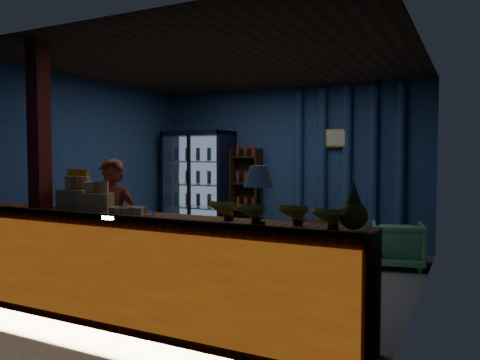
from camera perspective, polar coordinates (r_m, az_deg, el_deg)
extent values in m
plane|color=#515154|center=(6.03, -1.80, -11.18)|extent=(4.60, 4.60, 0.00)
plane|color=navy|center=(7.85, 5.91, 1.69)|extent=(4.60, 0.00, 4.60)
plane|color=navy|center=(4.06, -16.90, 0.37)|extent=(4.60, 0.00, 4.60)
plane|color=navy|center=(7.24, -18.01, 1.45)|extent=(0.00, 4.40, 4.40)
plane|color=navy|center=(5.16, 21.22, 0.83)|extent=(0.00, 4.40, 4.40)
plane|color=#472D19|center=(5.95, -1.84, 13.87)|extent=(4.60, 4.60, 0.00)
cube|color=brown|center=(4.39, -13.98, -10.28)|extent=(4.40, 0.55, 0.95)
cube|color=red|center=(4.18, -16.63, -10.99)|extent=(4.35, 0.02, 0.81)
cube|color=#321910|center=(4.11, -16.54, -4.22)|extent=(4.40, 0.04, 0.04)
cube|color=maroon|center=(5.03, -23.19, 0.74)|extent=(0.16, 0.16, 2.60)
cube|color=black|center=(8.47, -4.14, -0.58)|extent=(1.20, 0.06, 1.90)
cube|color=black|center=(8.56, -8.34, -0.56)|extent=(0.06, 0.60, 1.90)
cube|color=black|center=(7.96, -1.62, -0.80)|extent=(0.06, 0.60, 1.90)
cube|color=black|center=(8.23, -5.13, 5.65)|extent=(1.20, 0.60, 0.08)
cube|color=black|center=(8.35, -5.07, -6.92)|extent=(1.20, 0.60, 0.08)
cube|color=#99B2D8|center=(8.43, -4.31, -0.59)|extent=(1.08, 0.02, 1.74)
cube|color=white|center=(8.01, -6.16, -0.79)|extent=(1.12, 0.02, 1.78)
cube|color=black|center=(7.99, -6.24, -0.80)|extent=(0.05, 0.05, 1.80)
cube|color=silver|center=(8.33, -5.08, -6.04)|extent=(1.08, 0.48, 0.02)
cylinder|color=maroon|center=(8.55, -7.65, -4.94)|extent=(0.07, 0.07, 0.22)
cylinder|color=#186219|center=(8.43, -6.38, -5.05)|extent=(0.07, 0.07, 0.22)
cylinder|color=#9C9E18|center=(8.31, -5.08, -5.16)|extent=(0.07, 0.07, 0.22)
cylinder|color=#241856|center=(8.19, -3.74, -5.27)|extent=(0.07, 0.07, 0.22)
cylinder|color=maroon|center=(8.08, -2.36, -5.38)|extent=(0.07, 0.07, 0.22)
cube|color=silver|center=(8.28, -5.09, -3.31)|extent=(1.08, 0.48, 0.02)
cylinder|color=#186219|center=(8.51, -7.67, -2.27)|extent=(0.07, 0.07, 0.22)
cylinder|color=#9C9E18|center=(8.38, -6.40, -2.34)|extent=(0.07, 0.07, 0.22)
cylinder|color=#241856|center=(8.26, -5.09, -2.41)|extent=(0.07, 0.07, 0.22)
cylinder|color=maroon|center=(8.15, -3.75, -2.48)|extent=(0.07, 0.07, 0.22)
cylinder|color=maroon|center=(8.03, -2.37, -2.55)|extent=(0.07, 0.07, 0.22)
cube|color=silver|center=(8.24, -5.10, -0.54)|extent=(1.08, 0.48, 0.02)
cylinder|color=#9C9E18|center=(8.48, -7.69, 0.42)|extent=(0.07, 0.07, 0.22)
cylinder|color=#241856|center=(8.36, -6.42, 0.39)|extent=(0.07, 0.07, 0.22)
cylinder|color=maroon|center=(8.23, -5.11, 0.36)|extent=(0.07, 0.07, 0.22)
cylinder|color=maroon|center=(8.12, -3.76, 0.33)|extent=(0.07, 0.07, 0.22)
cylinder|color=#186219|center=(8.01, -2.37, 0.30)|extent=(0.07, 0.07, 0.22)
cube|color=silver|center=(8.23, -5.12, 2.24)|extent=(1.08, 0.48, 0.02)
cylinder|color=#241856|center=(8.47, -7.71, 3.13)|extent=(0.07, 0.07, 0.22)
cylinder|color=maroon|center=(8.35, -6.43, 3.14)|extent=(0.07, 0.07, 0.22)
cylinder|color=maroon|center=(8.23, -5.12, 3.15)|extent=(0.07, 0.07, 0.22)
cylinder|color=#186219|center=(8.11, -3.77, 3.15)|extent=(0.07, 0.07, 0.22)
cylinder|color=#9C9E18|center=(8.00, -2.38, 3.16)|extent=(0.07, 0.07, 0.22)
cube|color=#321910|center=(8.11, 1.14, -1.79)|extent=(0.50, 0.02, 1.60)
cube|color=#321910|center=(8.10, -0.76, -1.80)|extent=(0.03, 0.28, 1.60)
cube|color=#321910|center=(7.89, 2.27, -1.93)|extent=(0.03, 0.28, 1.60)
cube|color=#321910|center=(8.08, 0.73, -6.81)|extent=(0.46, 0.26, 0.02)
cube|color=#321910|center=(8.02, 0.73, -3.64)|extent=(0.46, 0.26, 0.02)
cube|color=#321910|center=(7.98, 0.73, -0.43)|extent=(0.46, 0.26, 0.02)
cube|color=#321910|center=(7.96, 0.74, 2.80)|extent=(0.46, 0.26, 0.02)
cylinder|color=navy|center=(7.72, 7.14, 1.66)|extent=(0.14, 0.14, 2.50)
cylinder|color=navy|center=(7.60, 9.98, 1.62)|extent=(0.14, 0.14, 2.50)
cylinder|color=navy|center=(7.49, 12.91, 1.57)|extent=(0.14, 0.14, 2.50)
cylinder|color=navy|center=(7.40, 15.92, 1.51)|extent=(0.14, 0.14, 2.50)
cylinder|color=navy|center=(7.34, 18.98, 1.45)|extent=(0.14, 0.14, 2.50)
cube|color=gold|center=(7.49, 11.76, 5.02)|extent=(0.36, 0.03, 0.28)
cube|color=silver|center=(7.47, 11.72, 5.03)|extent=(0.30, 0.01, 0.22)
imported|color=maroon|center=(5.16, -15.24, -5.51)|extent=(0.59, 0.45, 1.45)
imported|color=#52A569|center=(6.57, 18.65, -7.48)|extent=(0.77, 0.78, 0.60)
cube|color=#321910|center=(6.99, 10.31, -7.07)|extent=(0.68, 0.59, 0.52)
cylinder|color=#321910|center=(6.95, 10.34, -4.54)|extent=(0.10, 0.10, 0.10)
cube|color=yellow|center=(5.00, -19.46, -0.99)|extent=(0.49, 0.27, 0.39)
cube|color=#AA230B|center=(4.98, -19.62, -1.01)|extent=(0.39, 0.18, 0.10)
cube|color=#9A774A|center=(4.81, -19.22, -2.27)|extent=(0.34, 0.29, 0.20)
cube|color=#CE642D|center=(4.84, -19.97, -0.31)|extent=(0.09, 0.06, 0.13)
cube|color=#CB5126|center=(4.80, -19.25, -0.33)|extent=(0.09, 0.06, 0.13)
cube|color=#CE642D|center=(4.75, -18.53, -0.35)|extent=(0.09, 0.06, 0.13)
cube|color=#9A774A|center=(4.58, -17.09, -2.65)|extent=(0.34, 0.31, 0.17)
cube|color=#CE642D|center=(4.59, -17.91, -0.87)|extent=(0.08, 0.07, 0.11)
cube|color=#CB5126|center=(4.57, -17.12, -0.88)|extent=(0.08, 0.07, 0.11)
cube|color=#CE642D|center=(4.54, -16.32, -0.88)|extent=(0.08, 0.07, 0.11)
cylinder|color=silver|center=(4.19, -13.66, -4.13)|extent=(0.49, 0.49, 0.03)
cube|color=#CE642D|center=(4.13, -12.66, -3.67)|extent=(0.11, 0.07, 0.05)
cube|color=#CB5126|center=(4.20, -12.37, -3.56)|extent=(0.13, 0.13, 0.05)
cube|color=#CE642D|center=(4.26, -12.83, -3.47)|extent=(0.07, 0.11, 0.05)
cube|color=#CB5126|center=(4.28, -13.77, -3.45)|extent=(0.13, 0.13, 0.05)
cube|color=#CE642D|center=(4.25, -14.65, -3.50)|extent=(0.11, 0.07, 0.05)
cube|color=#CB5126|center=(4.18, -14.98, -3.61)|extent=(0.13, 0.13, 0.05)
cube|color=#CE642D|center=(4.12, -14.53, -3.71)|extent=(0.07, 0.11, 0.05)
cube|color=#CB5126|center=(4.09, -13.56, -3.74)|extent=(0.13, 0.13, 0.05)
cylinder|color=black|center=(3.54, 2.24, -5.27)|extent=(0.11, 0.11, 0.04)
cylinder|color=black|center=(3.52, 2.25, -2.70)|extent=(0.02, 0.02, 0.32)
cone|color=white|center=(3.51, 2.26, 0.48)|extent=(0.23, 0.23, 0.16)
sphere|color=olive|center=(3.35, 13.65, -4.25)|extent=(0.20, 0.20, 0.20)
cone|color=#21551D|center=(3.33, 13.68, -1.45)|extent=(0.11, 0.11, 0.15)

